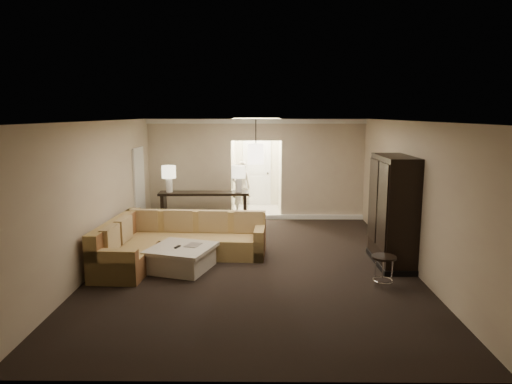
{
  "coord_description": "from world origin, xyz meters",
  "views": [
    {
      "loc": [
        0.12,
        -8.62,
        2.93
      ],
      "look_at": [
        0.02,
        1.2,
        1.25
      ],
      "focal_mm": 32.0,
      "sensor_mm": 36.0,
      "label": 1
    }
  ],
  "objects_px": {
    "coffee_table": "(182,258)",
    "console_table": "(204,206)",
    "armoire": "(392,213)",
    "person": "(241,185)",
    "drink_table": "(384,265)",
    "sectional_sofa": "(172,242)"
  },
  "relations": [
    {
      "from": "armoire",
      "to": "person",
      "type": "relative_size",
      "value": 1.23
    },
    {
      "from": "console_table",
      "to": "person",
      "type": "height_order",
      "value": "person"
    },
    {
      "from": "drink_table",
      "to": "person",
      "type": "xyz_separation_m",
      "value": [
        -2.69,
        5.74,
        0.49
      ]
    },
    {
      "from": "person",
      "to": "drink_table",
      "type": "bearing_deg",
      "value": 103.61
    },
    {
      "from": "sectional_sofa",
      "to": "person",
      "type": "xyz_separation_m",
      "value": [
        1.23,
        4.35,
        0.51
      ]
    },
    {
      "from": "armoire",
      "to": "sectional_sofa",
      "type": "bearing_deg",
      "value": 177.12
    },
    {
      "from": "armoire",
      "to": "drink_table",
      "type": "bearing_deg",
      "value": -111.17
    },
    {
      "from": "console_table",
      "to": "armoire",
      "type": "height_order",
      "value": "armoire"
    },
    {
      "from": "coffee_table",
      "to": "person",
      "type": "xyz_separation_m",
      "value": [
        0.93,
        4.94,
        0.64
      ]
    },
    {
      "from": "sectional_sofa",
      "to": "coffee_table",
      "type": "height_order",
      "value": "sectional_sofa"
    },
    {
      "from": "coffee_table",
      "to": "console_table",
      "type": "xyz_separation_m",
      "value": [
        0.02,
        3.44,
        0.31
      ]
    },
    {
      "from": "console_table",
      "to": "sectional_sofa",
      "type": "bearing_deg",
      "value": -98.09
    },
    {
      "from": "console_table",
      "to": "coffee_table",
      "type": "bearing_deg",
      "value": -92.1
    },
    {
      "from": "sectional_sofa",
      "to": "drink_table",
      "type": "distance_m",
      "value": 4.16
    },
    {
      "from": "console_table",
      "to": "drink_table",
      "type": "distance_m",
      "value": 5.56
    },
    {
      "from": "sectional_sofa",
      "to": "armoire",
      "type": "distance_m",
      "value": 4.43
    },
    {
      "from": "coffee_table",
      "to": "drink_table",
      "type": "bearing_deg",
      "value": -12.41
    },
    {
      "from": "coffee_table",
      "to": "person",
      "type": "distance_m",
      "value": 5.07
    },
    {
      "from": "coffee_table",
      "to": "person",
      "type": "bearing_deg",
      "value": 79.31
    },
    {
      "from": "coffee_table",
      "to": "armoire",
      "type": "bearing_deg",
      "value": 5.25
    },
    {
      "from": "armoire",
      "to": "person",
      "type": "height_order",
      "value": "armoire"
    },
    {
      "from": "sectional_sofa",
      "to": "console_table",
      "type": "xyz_separation_m",
      "value": [
        0.32,
        2.85,
        0.18
      ]
    }
  ]
}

